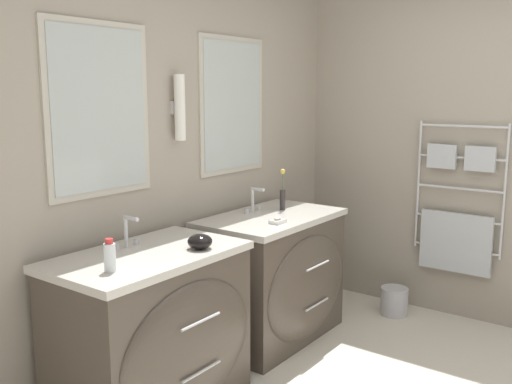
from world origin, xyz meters
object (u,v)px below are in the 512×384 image
Objects in this scene: vanity_right at (276,277)px; amenity_bowl at (200,241)px; waste_bin at (394,300)px; vanity_left at (155,332)px; flower_vase at (283,195)px; toiletry_bottle at (110,257)px.

amenity_bowl is (-0.93, -0.14, 0.47)m from vanity_right.
vanity_right is 4.86× the size of waste_bin.
vanity_left is 0.54m from amenity_bowl.
vanity_left is 3.53× the size of flower_vase.
amenity_bowl reaches higher than vanity_right.
flower_vase reaches higher than toiletry_bottle.
vanity_left is 1.00× the size of vanity_right.
vanity_left is 7.72× the size of amenity_bowl.
vanity_left is at bearing 148.03° from amenity_bowl.
vanity_left is 2.12m from waste_bin.
vanity_left is at bearing 166.06° from waste_bin.
toiletry_bottle is 0.54× the size of flower_vase.
toiletry_bottle is 2.54m from waste_bin.
vanity_left is 4.86× the size of waste_bin.
flower_vase reaches higher than vanity_right.
vanity_right reaches higher than waste_bin.
vanity_left is 6.50× the size of toiletry_bottle.
vanity_right is 6.50× the size of toiletry_bottle.
waste_bin is (2.03, -0.50, -0.33)m from vanity_left.
toiletry_bottle reaches higher than vanity_left.
amenity_bowl is at bearing -31.97° from vanity_left.
vanity_left is at bearing 10.79° from toiletry_bottle.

